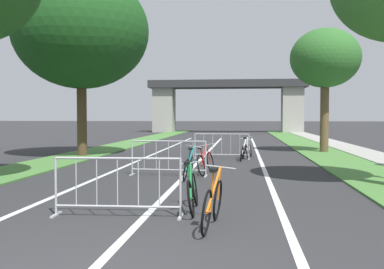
# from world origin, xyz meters

# --- Properties ---
(grass_verge_left) EXTENTS (2.17, 52.83, 0.05)m
(grass_verge_left) POSITION_xyz_m (-5.47, 21.61, 0.03)
(grass_verge_left) COLOR #477A38
(grass_verge_left) RESTS_ON ground
(grass_verge_right) EXTENTS (2.17, 52.83, 0.05)m
(grass_verge_right) POSITION_xyz_m (5.47, 21.61, 0.03)
(grass_verge_right) COLOR #477A38
(grass_verge_right) RESTS_ON ground
(sidewalk_path_right) EXTENTS (1.67, 52.83, 0.08)m
(sidewalk_path_right) POSITION_xyz_m (7.40, 21.61, 0.04)
(sidewalk_path_right) COLOR #9E9B93
(sidewalk_path_right) RESTS_ON ground
(lane_stripe_center) EXTENTS (0.14, 30.56, 0.01)m
(lane_stripe_center) POSITION_xyz_m (0.00, 15.28, 0.00)
(lane_stripe_center) COLOR silver
(lane_stripe_center) RESTS_ON ground
(lane_stripe_right_lane) EXTENTS (0.14, 30.56, 0.01)m
(lane_stripe_right_lane) POSITION_xyz_m (2.41, 15.28, 0.00)
(lane_stripe_right_lane) COLOR silver
(lane_stripe_right_lane) RESTS_ON ground
(lane_stripe_left_lane) EXTENTS (0.14, 30.56, 0.01)m
(lane_stripe_left_lane) POSITION_xyz_m (-2.41, 15.28, 0.00)
(lane_stripe_left_lane) COLOR silver
(lane_stripe_left_lane) RESTS_ON ground
(overpass_bridge) EXTENTS (17.02, 3.39, 5.65)m
(overpass_bridge) POSITION_xyz_m (0.00, 43.66, 3.76)
(overpass_bridge) COLOR #2D2D30
(overpass_bridge) RESTS_ON ground
(tree_left_maple_mid) EXTENTS (5.87, 5.87, 7.95)m
(tree_left_maple_mid) POSITION_xyz_m (-5.29, 14.08, 5.44)
(tree_left_maple_mid) COLOR #4C3823
(tree_left_maple_mid) RESTS_ON ground
(tree_right_pine_far) EXTENTS (3.34, 3.34, 5.98)m
(tree_right_pine_far) POSITION_xyz_m (5.62, 17.36, 4.51)
(tree_right_pine_far) COLOR brown
(tree_right_pine_far) RESTS_ON ground
(crowd_barrier_nearest) EXTENTS (2.30, 0.54, 1.05)m
(crowd_barrier_nearest) POSITION_xyz_m (-0.48, 3.07, 0.52)
(crowd_barrier_nearest) COLOR #ADADB2
(crowd_barrier_nearest) RESTS_ON ground
(crowd_barrier_second) EXTENTS (2.30, 0.54, 1.05)m
(crowd_barrier_second) POSITION_xyz_m (-0.48, 8.37, 0.52)
(crowd_barrier_second) COLOR #ADADB2
(crowd_barrier_second) RESTS_ON ground
(crowd_barrier_third) EXTENTS (2.29, 0.49, 1.05)m
(crowd_barrier_third) POSITION_xyz_m (0.84, 13.67, 0.52)
(crowd_barrier_third) COLOR #ADADB2
(crowd_barrier_third) RESTS_ON ground
(bicycle_orange_0) EXTENTS (0.52, 1.71, 0.98)m
(bicycle_orange_0) POSITION_xyz_m (1.24, 2.49, 0.39)
(bicycle_orange_0) COLOR black
(bicycle_orange_0) RESTS_ON ground
(bicycle_red_1) EXTENTS (0.52, 1.65, 0.93)m
(bicycle_red_1) POSITION_xyz_m (0.59, 8.82, 0.37)
(bicycle_red_1) COLOR black
(bicycle_red_1) RESTS_ON ground
(bicycle_silver_2) EXTENTS (0.46, 1.66, 0.91)m
(bicycle_silver_2) POSITION_xyz_m (1.94, 14.27, 0.36)
(bicycle_silver_2) COLOR black
(bicycle_silver_2) RESTS_ON ground
(bicycle_green_3) EXTENTS (0.44, 1.69, 0.96)m
(bicycle_green_3) POSITION_xyz_m (0.78, 3.66, 0.37)
(bicycle_green_3) COLOR black
(bicycle_green_3) RESTS_ON ground
(bicycle_teal_4) EXTENTS (0.48, 1.72, 0.93)m
(bicycle_teal_4) POSITION_xyz_m (0.19, 7.88, 0.36)
(bicycle_teal_4) COLOR black
(bicycle_teal_4) RESTS_ON ground
(bicycle_white_5) EXTENTS (0.48, 1.56, 0.93)m
(bicycle_white_5) POSITION_xyz_m (1.72, 13.20, 0.35)
(bicycle_white_5) COLOR black
(bicycle_white_5) RESTS_ON ground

